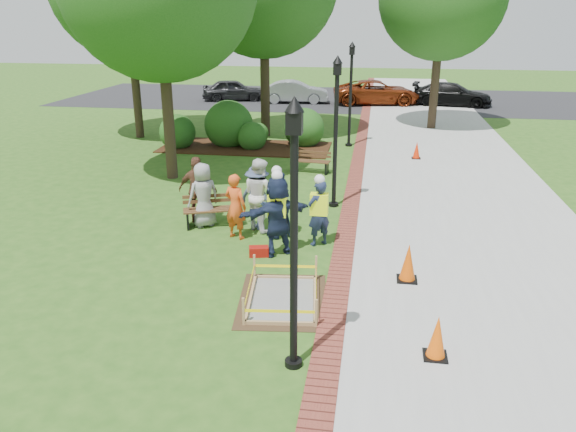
% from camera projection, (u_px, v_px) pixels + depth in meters
% --- Properties ---
extents(ground, '(100.00, 100.00, 0.00)m').
position_uv_depth(ground, '(256.00, 278.00, 11.94)').
color(ground, '#285116').
rests_on(ground, ground).
extents(sidewalk, '(6.00, 60.00, 0.02)m').
position_uv_depth(sidewalk, '(447.00, 167.00, 20.50)').
color(sidewalk, '#9E9E99').
rests_on(sidewalk, ground).
extents(brick_edging, '(0.50, 60.00, 0.03)m').
position_uv_depth(brick_edging, '(358.00, 164.00, 20.97)').
color(brick_edging, maroon).
rests_on(brick_edging, ground).
extents(mulch_bed, '(7.00, 3.00, 0.05)m').
position_uv_depth(mulch_bed, '(246.00, 147.00, 23.52)').
color(mulch_bed, '#381E0F').
rests_on(mulch_bed, ground).
extents(parking_lot, '(36.00, 12.00, 0.01)m').
position_uv_depth(parking_lot, '(341.00, 99.00, 37.02)').
color(parking_lot, black).
rests_on(parking_lot, ground).
extents(wet_concrete_pad, '(1.94, 2.47, 0.55)m').
position_uv_depth(wet_concrete_pad, '(283.00, 290.00, 10.91)').
color(wet_concrete_pad, '#47331E').
rests_on(wet_concrete_pad, ground).
extents(bench_near, '(1.58, 0.97, 0.81)m').
position_uv_depth(bench_near, '(213.00, 216.00, 14.79)').
color(bench_near, brown).
rests_on(bench_near, ground).
extents(bench_far, '(1.41, 0.63, 0.74)m').
position_uv_depth(bench_far, '(310.00, 166.00, 19.78)').
color(bench_far, '#502D1B').
rests_on(bench_far, ground).
extents(cone_front, '(0.39, 0.39, 0.77)m').
position_uv_depth(cone_front, '(437.00, 338.00, 9.04)').
color(cone_front, black).
rests_on(cone_front, ground).
extents(cone_back, '(0.42, 0.42, 0.83)m').
position_uv_depth(cone_back, '(408.00, 263.00, 11.67)').
color(cone_back, black).
rests_on(cone_back, ground).
extents(cone_far, '(0.34, 0.34, 0.67)m').
position_uv_depth(cone_far, '(417.00, 151.00, 21.60)').
color(cone_far, black).
rests_on(cone_far, ground).
extents(toolbox, '(0.49, 0.34, 0.22)m').
position_uv_depth(toolbox, '(259.00, 251.00, 12.98)').
color(toolbox, maroon).
rests_on(toolbox, ground).
extents(lamp_near, '(0.28, 0.28, 4.26)m').
position_uv_depth(lamp_near, '(294.00, 220.00, 8.13)').
color(lamp_near, black).
rests_on(lamp_near, ground).
extents(lamp_mid, '(0.28, 0.28, 4.26)m').
position_uv_depth(lamp_mid, '(336.00, 121.00, 15.56)').
color(lamp_mid, black).
rests_on(lamp_mid, ground).
extents(lamp_far, '(0.28, 0.28, 4.26)m').
position_uv_depth(lamp_far, '(351.00, 87.00, 22.99)').
color(lamp_far, black).
rests_on(lamp_far, ground).
extents(shrub_a, '(1.50, 1.50, 1.50)m').
position_uv_depth(shrub_a, '(178.00, 147.00, 23.60)').
color(shrub_a, '#1A4B15').
rests_on(shrub_a, ground).
extents(shrub_b, '(2.06, 2.06, 2.06)m').
position_uv_depth(shrub_b, '(229.00, 145.00, 23.98)').
color(shrub_b, '#1A4B15').
rests_on(shrub_b, ground).
extents(shrub_c, '(1.22, 1.22, 1.22)m').
position_uv_depth(shrub_c, '(252.00, 149.00, 23.31)').
color(shrub_c, '#1A4B15').
rests_on(shrub_c, ground).
extents(shrub_d, '(1.71, 1.71, 1.71)m').
position_uv_depth(shrub_d, '(304.00, 145.00, 23.97)').
color(shrub_d, '#1A4B15').
rests_on(shrub_d, ground).
extents(shrub_e, '(0.93, 0.93, 0.93)m').
position_uv_depth(shrub_e, '(258.00, 142.00, 24.52)').
color(shrub_e, '#1A4B15').
rests_on(shrub_e, ground).
extents(casual_person_a, '(0.64, 0.62, 1.70)m').
position_uv_depth(casual_person_a, '(203.00, 195.00, 14.59)').
color(casual_person_a, gray).
rests_on(casual_person_a, ground).
extents(casual_person_b, '(0.62, 0.52, 1.65)m').
position_uv_depth(casual_person_b, '(236.00, 207.00, 13.80)').
color(casual_person_b, '#E6501B').
rests_on(casual_person_b, ground).
extents(casual_person_c, '(0.71, 0.69, 1.88)m').
position_uv_depth(casual_person_c, '(260.00, 195.00, 14.33)').
color(casual_person_c, silver).
rests_on(casual_person_c, ground).
extents(casual_person_d, '(0.59, 0.39, 1.79)m').
position_uv_depth(casual_person_d, '(198.00, 190.00, 14.85)').
color(casual_person_d, brown).
rests_on(casual_person_d, ground).
extents(casual_person_e, '(0.63, 0.53, 1.68)m').
position_uv_depth(casual_person_e, '(257.00, 198.00, 14.42)').
color(casual_person_e, '#3A4666').
rests_on(casual_person_e, ground).
extents(hivis_worker_a, '(0.71, 0.66, 2.03)m').
position_uv_depth(hivis_worker_a, '(277.00, 214.00, 12.80)').
color(hivis_worker_a, '#1C1E4A').
rests_on(hivis_worker_a, ground).
extents(hivis_worker_b, '(0.62, 0.58, 1.77)m').
position_uv_depth(hivis_worker_b, '(319.00, 210.00, 13.35)').
color(hivis_worker_b, '#171F3C').
rests_on(hivis_worker_b, ground).
extents(hivis_worker_c, '(0.65, 0.59, 1.85)m').
position_uv_depth(hivis_worker_c, '(277.00, 202.00, 13.82)').
color(hivis_worker_c, '#18243F').
rests_on(hivis_worker_c, ground).
extents(parked_car_a, '(2.99, 4.85, 1.47)m').
position_uv_depth(parked_car_a, '(234.00, 101.00, 36.31)').
color(parked_car_a, '#232326').
rests_on(parked_car_a, ground).
extents(parked_car_b, '(2.47, 4.76, 1.49)m').
position_uv_depth(parked_car_b, '(295.00, 103.00, 35.36)').
color(parked_car_b, gray).
rests_on(parked_car_b, ground).
extents(parked_car_c, '(2.92, 5.19, 1.60)m').
position_uv_depth(parked_car_c, '(376.00, 104.00, 34.81)').
color(parked_car_c, maroon).
rests_on(parked_car_c, ground).
extents(parked_car_d, '(2.68, 4.82, 1.49)m').
position_uv_depth(parked_car_d, '(451.00, 106.00, 34.32)').
color(parked_car_d, black).
rests_on(parked_car_d, ground).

